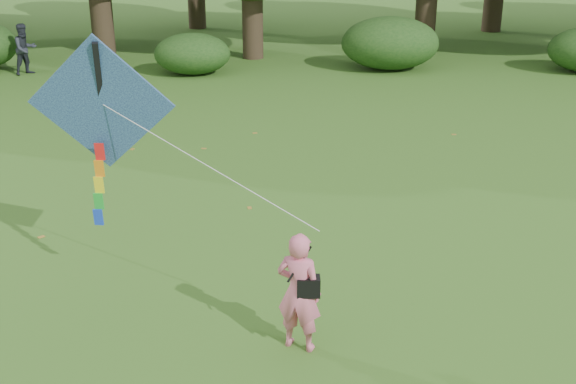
{
  "coord_description": "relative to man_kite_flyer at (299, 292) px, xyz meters",
  "views": [
    {
      "loc": [
        -0.79,
        -8.03,
        5.47
      ],
      "look_at": [
        -0.74,
        2.0,
        1.5
      ],
      "focal_mm": 45.0,
      "sensor_mm": 36.0,
      "label": 1
    }
  ],
  "objects": [
    {
      "name": "bystander_left",
      "position": [
        -9.2,
        16.95,
        0.05
      ],
      "size": [
        1.06,
        1.08,
        1.76
      ],
      "primitive_type": "imported",
      "rotation": [
        0.0,
        0.0,
        0.85
      ],
      "color": "#282B35",
      "rests_on": "ground"
    },
    {
      "name": "ground",
      "position": [
        0.6,
        -0.17,
        -0.83
      ],
      "size": [
        100.0,
        100.0,
        0.0
      ],
      "primitive_type": "plane",
      "color": "#265114",
      "rests_on": "ground"
    },
    {
      "name": "man_kite_flyer",
      "position": [
        0.0,
        0.0,
        0.0
      ],
      "size": [
        0.71,
        0.6,
        1.66
      ],
      "primitive_type": "imported",
      "rotation": [
        0.0,
        0.0,
        2.75
      ],
      "color": "#E26A86",
      "rests_on": "ground"
    },
    {
      "name": "fallen_leaves",
      "position": [
        0.31,
        5.98,
        -0.82
      ],
      "size": [
        11.79,
        13.1,
        0.01
      ],
      "color": "olive",
      "rests_on": "ground"
    },
    {
      "name": "shrub_band",
      "position": [
        -0.12,
        17.43,
        0.03
      ],
      "size": [
        39.15,
        3.22,
        1.88
      ],
      "color": "#264919",
      "rests_on": "ground"
    },
    {
      "name": "crossbody_bag",
      "position": [
        0.12,
        -0.03,
        0.11
      ],
      "size": [
        0.43,
        0.2,
        0.68
      ],
      "color": "black",
      "rests_on": "ground"
    },
    {
      "name": "flying_kite",
      "position": [
        -2.77,
        1.74,
        2.0
      ],
      "size": [
        4.08,
        2.16,
        2.91
      ],
      "color": "#263BA7",
      "rests_on": "ground"
    }
  ]
}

